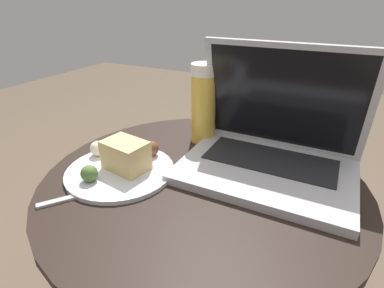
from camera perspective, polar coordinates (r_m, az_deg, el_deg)
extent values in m
cylinder|color=#515156|center=(0.81, 1.60, -23.27)|extent=(0.08, 0.08, 0.53)
cylinder|color=black|center=(0.63, 1.91, -6.90)|extent=(0.65, 0.65, 0.02)
cube|color=#B2B2B7|center=(0.64, 13.72, -5.12)|extent=(0.35, 0.24, 0.02)
cube|color=black|center=(0.66, 14.59, -2.86)|extent=(0.27, 0.12, 0.00)
cube|color=#B2B2B7|center=(0.67, 16.96, 8.20)|extent=(0.35, 0.06, 0.24)
cube|color=black|center=(0.67, 16.90, 8.09)|extent=(0.32, 0.05, 0.21)
cylinder|color=gold|center=(0.74, 2.18, 6.64)|extent=(0.06, 0.06, 0.17)
cylinder|color=white|center=(0.71, 2.32, 14.03)|extent=(0.06, 0.06, 0.03)
cylinder|color=silver|center=(0.65, -13.48, -4.99)|extent=(0.22, 0.22, 0.01)
cube|color=#DBB775|center=(0.63, -12.51, -2.10)|extent=(0.10, 0.08, 0.06)
sphere|color=beige|center=(0.71, -17.49, -0.80)|extent=(0.03, 0.03, 0.03)
sphere|color=#4C6B33|center=(0.62, -19.00, -5.31)|extent=(0.03, 0.03, 0.03)
sphere|color=brown|center=(0.68, -7.78, -0.85)|extent=(0.03, 0.03, 0.03)
cube|color=#B2B2B7|center=(0.60, -21.00, -9.25)|extent=(0.09, 0.12, 0.00)
cube|color=#B2B2B7|center=(0.61, -11.75, -7.22)|extent=(0.05, 0.06, 0.00)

